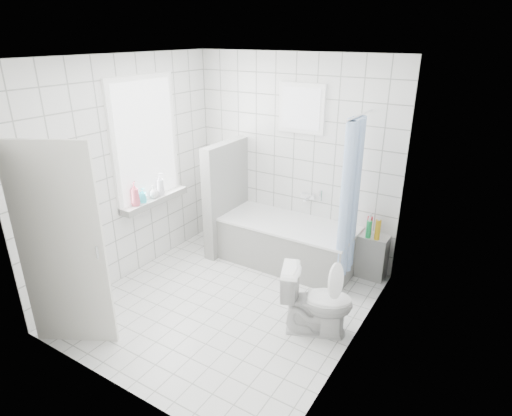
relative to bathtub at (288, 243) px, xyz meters
The scene contains 19 objects.
ground 1.17m from the bathtub, 97.66° to the right, with size 3.00×3.00×0.00m, color white.
ceiling 2.57m from the bathtub, 97.66° to the right, with size 3.00×3.00×0.00m, color white.
wall_back 1.09m from the bathtub, 111.99° to the left, with size 2.80×0.02×2.60m, color white.
wall_front 2.82m from the bathtub, 93.30° to the right, with size 2.80×0.02×2.60m, color white.
wall_left 2.17m from the bathtub, 144.05° to the right, with size 0.02×3.00×2.60m, color white.
wall_right 1.96m from the bathtub, 42.02° to the right, with size 0.02×3.00×2.60m, color white.
window_left 2.16m from the bathtub, 151.29° to the right, with size 0.01×0.90×1.40m, color white.
window_back 1.69m from the bathtub, 98.85° to the left, with size 0.50×0.01×0.50m, color white.
window_sill 1.77m from the bathtub, 150.55° to the right, with size 0.18×1.02×0.08m, color white.
door 2.73m from the bathtub, 113.52° to the right, with size 0.04×0.80×2.00m, color silver.
bathtub is the anchor object (origin of this frame).
partition_wall 1.03m from the bathtub, behind, with size 0.15×0.85×1.50m, color white.
tiled_ledge 1.03m from the bathtub, 14.37° to the left, with size 0.40×0.24×0.55m, color white.
toilet 1.38m from the bathtub, 50.52° to the right, with size 0.40×0.70×0.71m, color white.
curtain_rod 1.89m from the bathtub, ahead, with size 0.02×0.02×0.80m, color silver.
shower_curtain 1.15m from the bathtub, 10.98° to the right, with size 0.14×0.48×1.78m, color #4173C1, non-canonical shape.
tub_faucet 0.66m from the bathtub, 73.38° to the left, with size 0.18×0.06×0.06m, color silver.
sill_bottles 1.87m from the bathtub, 147.47° to the right, with size 0.16×0.57×0.29m.
ledge_bottles 1.08m from the bathtub, 12.00° to the left, with size 0.19×0.16×0.24m.
Camera 1 is at (2.38, -3.27, 2.80)m, focal length 30.00 mm.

